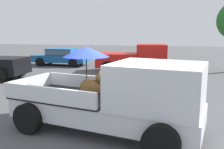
# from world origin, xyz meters

# --- Properties ---
(ground_plane) EXTENTS (80.00, 80.00, 0.00)m
(ground_plane) POSITION_xyz_m (0.00, 0.00, 0.00)
(ground_plane) COLOR #4C4C4F
(pickup_truck_main) EXTENTS (5.33, 3.08, 2.23)m
(pickup_truck_main) POSITION_xyz_m (0.45, -0.09, 0.97)
(pickup_truck_main) COLOR black
(pickup_truck_main) RESTS_ON ground
(pickup_truck_far) EXTENTS (4.97, 2.60, 1.80)m
(pickup_truck_far) POSITION_xyz_m (-0.43, 10.13, 0.87)
(pickup_truck_far) COLOR black
(pickup_truck_far) RESTS_ON ground
(parked_sedan_near) EXTENTS (4.34, 2.05, 1.33)m
(parked_sedan_near) POSITION_xyz_m (-6.50, 11.87, 0.74)
(parked_sedan_near) COLOR black
(parked_sedan_near) RESTS_ON ground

